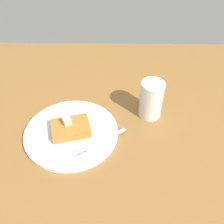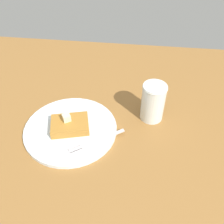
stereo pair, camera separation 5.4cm
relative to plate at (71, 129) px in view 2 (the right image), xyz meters
The scene contains 6 objects.
table_surface 9.50cm from the plate, 148.51° to the right, with size 120.52×120.52×2.02cm, color olive.
plate is the anchor object (origin of this frame).
toast_slice_center 1.62cm from the plate, 153.43° to the right, with size 7.46×10.17×2.27cm, color #AD742D.
butter_pat_primary 3.89cm from the plate, 56.83° to the left, with size 2.00×1.80×2.00cm, color beige.
fork 8.66cm from the plate, 120.92° to the right, with size 10.41×13.89×0.36cm.
syrup_jar 24.23cm from the plate, 69.43° to the right, with size 6.87×6.87×11.38cm.
Camera 2 is at (-37.89, -12.42, 53.48)cm, focal length 40.00 mm.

